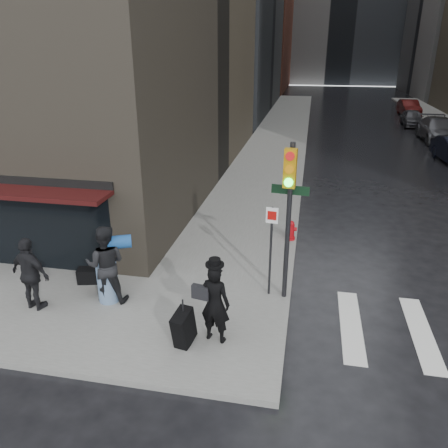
{
  "coord_description": "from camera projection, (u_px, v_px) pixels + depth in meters",
  "views": [
    {
      "loc": [
        2.2,
        -8.26,
        6.25
      ],
      "look_at": [
        -0.14,
        3.61,
        1.3
      ],
      "focal_mm": 35.0,
      "sensor_mm": 36.0,
      "label": 1
    }
  ],
  "objects": [
    {
      "name": "traffic_light",
      "position": [
        287.0,
        203.0,
        10.41
      ],
      "size": [
        1.01,
        0.5,
        4.07
      ],
      "rotation": [
        0.0,
        0.0,
        -0.11
      ],
      "color": "black",
      "rests_on": "ground"
    },
    {
      "name": "parked_car_5",
      "position": [
        409.0,
        108.0,
        42.08
      ],
      "size": [
        1.7,
        4.43,
        1.44
      ],
      "primitive_type": "imported",
      "rotation": [
        0.0,
        0.0,
        0.04
      ],
      "color": "#430E0D",
      "rests_on": "ground"
    },
    {
      "name": "man_overcoat",
      "position": [
        209.0,
        307.0,
        9.43
      ],
      "size": [
        1.23,
        0.99,
        2.05
      ],
      "rotation": [
        0.0,
        0.0,
        2.95
      ],
      "color": "black",
      "rests_on": "ground"
    },
    {
      "name": "ground",
      "position": [
        200.0,
        332.0,
        10.26
      ],
      "size": [
        140.0,
        140.0,
        0.0
      ],
      "primitive_type": "plane",
      "color": "black",
      "rests_on": "ground"
    },
    {
      "name": "parked_car_3",
      "position": [
        439.0,
        130.0,
        30.49
      ],
      "size": [
        2.26,
        5.53,
        1.6
      ],
      "primitive_type": "imported",
      "rotation": [
        0.0,
        0.0,
        0.0
      ],
      "color": "#454549",
      "rests_on": "ground"
    },
    {
      "name": "man_greycoat",
      "position": [
        31.0,
        274.0,
        10.6
      ],
      "size": [
        1.19,
        0.7,
        1.9
      ],
      "rotation": [
        0.0,
        0.0,
        2.92
      ],
      "color": "black",
      "rests_on": "ground"
    },
    {
      "name": "sidewalk_left",
      "position": [
        282.0,
        129.0,
        34.75
      ],
      "size": [
        4.0,
        50.0,
        0.15
      ],
      "primitive_type": "cube",
      "color": "slate",
      "rests_on": "ground"
    },
    {
      "name": "parked_car_4",
      "position": [
        412.0,
        118.0,
        36.45
      ],
      "size": [
        1.75,
        3.96,
        1.33
      ],
      "primitive_type": "imported",
      "rotation": [
        0.0,
        0.0,
        -0.05
      ],
      "color": "#3F4044",
      "rests_on": "ground"
    },
    {
      "name": "fire_hydrant",
      "position": [
        291.0,
        231.0,
        14.72
      ],
      "size": [
        0.39,
        0.3,
        0.67
      ],
      "rotation": [
        0.0,
        0.0,
        0.25
      ],
      "color": "#96090E",
      "rests_on": "ground"
    },
    {
      "name": "man_jeans",
      "position": [
        106.0,
        264.0,
        10.91
      ],
      "size": [
        1.51,
        0.99,
        2.06
      ],
      "rotation": [
        0.0,
        0.0,
        3.38
      ],
      "color": "black",
      "rests_on": "ground"
    }
  ]
}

